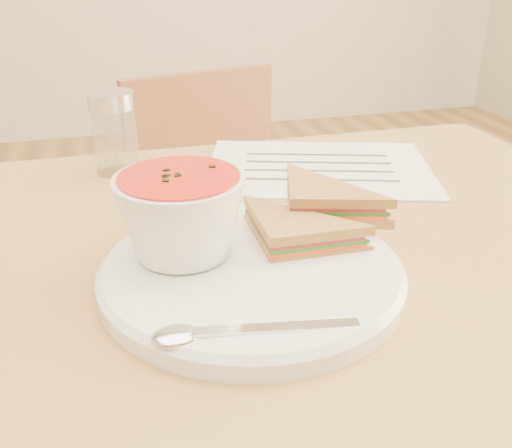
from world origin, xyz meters
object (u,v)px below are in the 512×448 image
object	(u,v)px
plate	(252,274)
soup_bowl	(181,220)
condiment_shaker	(115,133)
chair_far	(238,265)

from	to	relation	value
plate	soup_bowl	size ratio (longest dim) A/B	2.36
soup_bowl	condiment_shaker	distance (m)	0.31
condiment_shaker	soup_bowl	bearing A→B (deg)	-81.62
soup_bowl	plate	bearing A→B (deg)	-28.11
condiment_shaker	plate	bearing A→B (deg)	-72.82
chair_far	plate	distance (m)	0.73
chair_far	condiment_shaker	bearing A→B (deg)	34.44
chair_far	soup_bowl	bearing A→B (deg)	56.35
plate	chair_far	bearing A→B (deg)	77.65
plate	condiment_shaker	size ratio (longest dim) A/B	2.54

